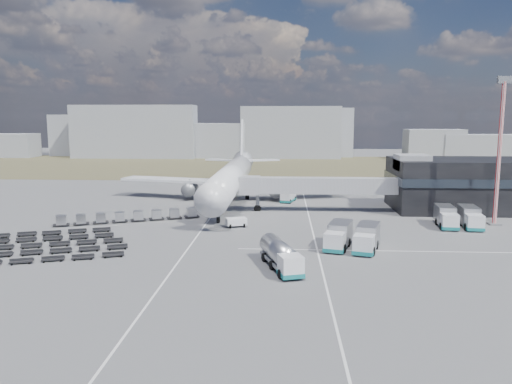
{
  "coord_description": "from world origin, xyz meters",
  "views": [
    {
      "loc": [
        11.28,
        -75.32,
        18.3
      ],
      "look_at": [
        6.03,
        18.56,
        4.0
      ],
      "focal_mm": 35.0,
      "sensor_mm": 36.0,
      "label": 1
    }
  ],
  "objects": [
    {
      "name": "ground",
      "position": [
        0.0,
        0.0,
        0.0
      ],
      "size": [
        420.0,
        420.0,
        0.0
      ],
      "primitive_type": "plane",
      "color": "#565659",
      "rests_on": "ground"
    },
    {
      "name": "skyline",
      "position": [
        -18.71,
        147.04,
        9.09
      ],
      "size": [
        324.16,
        26.54,
        23.2
      ],
      "color": "#9498A2",
      "rests_on": "ground"
    },
    {
      "name": "uld_row",
      "position": [
        -15.66,
        8.7,
        1.0
      ],
      "size": [
        23.52,
        10.69,
        1.67
      ],
      "rotation": [
        0.0,
        0.0,
        0.38
      ],
      "color": "black",
      "rests_on": "ground"
    },
    {
      "name": "floodlight_mast",
      "position": [
        47.19,
        9.98,
        12.42
      ],
      "size": [
        2.33,
        1.91,
        24.79
      ],
      "rotation": [
        0.0,
        0.0,
        0.08
      ],
      "color": "red",
      "rests_on": "ground"
    },
    {
      "name": "grass_strip",
      "position": [
        0.0,
        110.0,
        0.01
      ],
      "size": [
        420.0,
        90.0,
        0.01
      ],
      "primitive_type": "cube",
      "color": "#46422A",
      "rests_on": "ground"
    },
    {
      "name": "baggage_dollies",
      "position": [
        -25.73,
        -9.97,
        0.33
      ],
      "size": [
        31.67,
        24.92,
        0.66
      ],
      "rotation": [
        0.0,
        0.0,
        0.33
      ],
      "color": "black",
      "rests_on": "ground"
    },
    {
      "name": "catering_truck",
      "position": [
        12.3,
        31.26,
        1.29
      ],
      "size": [
        3.67,
        5.92,
        2.53
      ],
      "rotation": [
        0.0,
        0.0,
        -0.27
      ],
      "color": "white",
      "rests_on": "ground"
    },
    {
      "name": "pushback_tug",
      "position": [
        3.45,
        5.89,
        0.75
      ],
      "size": [
        3.78,
        2.84,
        1.5
      ],
      "primitive_type": "cube",
      "rotation": [
        0.0,
        0.0,
        0.32
      ],
      "color": "white",
      "rests_on": "ground"
    },
    {
      "name": "jet_bridge",
      "position": [
        15.9,
        20.42,
        5.05
      ],
      "size": [
        30.3,
        3.8,
        7.05
      ],
      "color": "#939399",
      "rests_on": "ground"
    },
    {
      "name": "terminal",
      "position": [
        47.77,
        23.96,
        5.25
      ],
      "size": [
        30.4,
        16.4,
        11.0
      ],
      "color": "black",
      "rests_on": "ground"
    },
    {
      "name": "service_trucks_far",
      "position": [
        40.34,
        7.75,
        1.71
      ],
      "size": [
        7.27,
        8.43,
        3.15
      ],
      "rotation": [
        0.0,
        0.0,
        -0.1
      ],
      "color": "white",
      "rests_on": "ground"
    },
    {
      "name": "lane_markings",
      "position": [
        9.77,
        3.0,
        0.01
      ],
      "size": [
        47.12,
        110.0,
        0.01
      ],
      "color": "silver",
      "rests_on": "ground"
    },
    {
      "name": "fuel_tanker",
      "position": [
        11.0,
        -16.82,
        1.67
      ],
      "size": [
        5.6,
        10.62,
        3.33
      ],
      "rotation": [
        0.0,
        0.0,
        0.31
      ],
      "color": "white",
      "rests_on": "ground"
    },
    {
      "name": "service_trucks_near",
      "position": [
        20.89,
        -7.19,
        1.74
      ],
      "size": [
        8.69,
        9.57,
        3.21
      ],
      "rotation": [
        0.0,
        0.0,
        -0.3
      ],
      "color": "white",
      "rests_on": "ground"
    },
    {
      "name": "airliner",
      "position": [
        0.0,
        32.38,
        5.29
      ],
      "size": [
        51.59,
        64.53,
        17.62
      ],
      "color": "white",
      "rests_on": "ground"
    }
  ]
}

